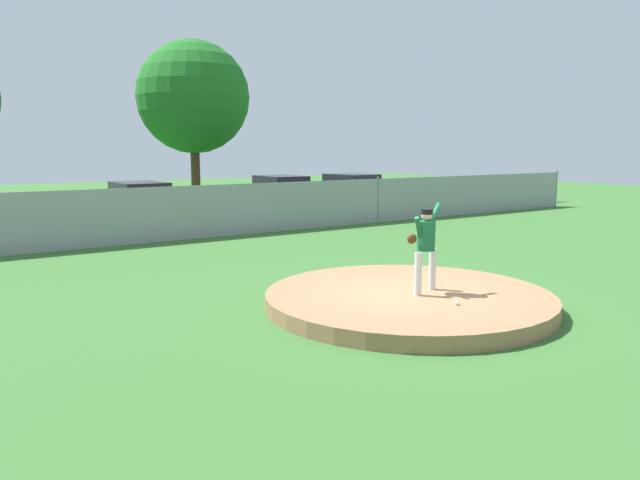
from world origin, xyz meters
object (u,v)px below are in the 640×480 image
Objects in this scene: parked_car_charcoal at (281,196)px; parked_car_silver at (351,193)px; parked_car_red at (140,205)px; baseball at (457,303)px; pitcher_youth at (426,241)px.

parked_car_charcoal is 0.95× the size of parked_car_silver.
parked_car_silver is (3.94, 0.09, 0.00)m from parked_car_charcoal.
parked_car_silver is 1.00× the size of parked_car_red.
baseball is at bearing -122.37° from parked_car_silver.
pitcher_youth is 0.39× the size of parked_car_charcoal.
parked_car_silver is at bearing 2.29° from parked_car_red.
pitcher_youth reaches higher than parked_car_silver.
pitcher_youth reaches higher than baseball.
pitcher_youth is at bearing -88.34° from parked_car_red.
parked_car_red is (-6.28, -0.32, -0.01)m from parked_car_charcoal.
pitcher_youth is 21.64× the size of baseball.
pitcher_youth is at bearing -123.51° from parked_car_silver.
parked_car_silver is at bearing 56.49° from pitcher_youth.
parked_car_silver is at bearing 1.35° from parked_car_charcoal.
pitcher_youth is 17.75m from parked_car_silver.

